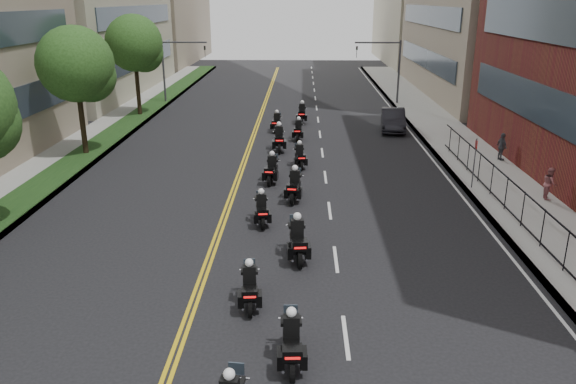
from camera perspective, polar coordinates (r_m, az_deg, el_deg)
name	(u,v)px	position (r m, az deg, el deg)	size (l,w,h in m)	color
sidewalk_right	(465,153)	(36.31, 17.55, 3.85)	(4.00, 90.00, 0.15)	gray
sidewalk_left	(80,150)	(37.55, -20.42, 4.01)	(4.00, 90.00, 0.15)	gray
grass_strip	(92,149)	(37.24, -19.29, 4.18)	(2.00, 90.00, 0.04)	#123312
iron_fence	(532,218)	(24.04, 23.57, -2.45)	(0.05, 28.00, 1.50)	black
street_trees	(37,83)	(30.47, -24.14, 10.03)	(4.40, 38.40, 7.98)	black
traffic_signal_right	(389,63)	(51.55, 10.18, 12.82)	(4.09, 0.20, 5.60)	#3F3F44
traffic_signal_left	(174,62)	(52.25, -11.54, 12.82)	(4.09, 0.20, 5.60)	#3F3F44
motorcycle_1	(291,343)	(15.03, 0.36, -15.08)	(0.53, 2.18, 1.61)	black
motorcycle_2	(250,288)	(17.61, -3.91, -9.69)	(0.57, 2.08, 1.54)	black
motorcycle_3	(297,241)	(20.50, 0.97, -5.03)	(0.68, 2.39, 1.76)	black
motorcycle_4	(262,210)	(23.68, -2.69, -1.88)	(0.64, 2.09, 1.54)	black
motorcycle_5	(294,187)	(26.44, 0.66, 0.55)	(0.67, 2.29, 1.69)	black
motorcycle_6	(272,170)	(29.05, -1.66, 2.23)	(0.64, 2.23, 1.64)	black
motorcycle_7	(300,157)	(31.67, 1.20, 3.58)	(0.63, 2.08, 1.54)	black
motorcycle_8	(279,140)	(35.12, -0.92, 5.34)	(0.61, 2.49, 1.83)	black
motorcycle_9	(298,131)	(37.97, 1.06, 6.23)	(0.56, 2.14, 1.58)	black
motorcycle_10	(277,123)	(40.48, -1.16, 7.02)	(0.60, 2.08, 1.54)	black
motorcycle_11	(302,114)	(43.24, 1.43, 7.90)	(0.55, 2.35, 1.73)	black
parked_sedan	(393,120)	(41.51, 10.62, 7.23)	(1.63, 4.68, 1.54)	black
pedestrian_b	(550,183)	(28.84, 25.05, 0.80)	(0.74, 0.58, 1.52)	#8F4E51
pedestrian_c	(502,147)	(34.80, 20.90, 4.33)	(0.94, 0.39, 1.60)	#42444A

